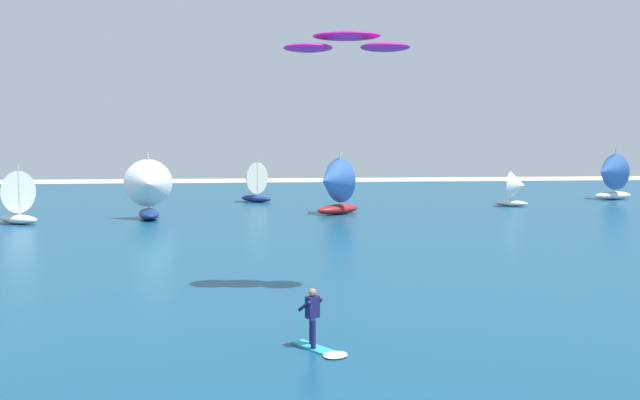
# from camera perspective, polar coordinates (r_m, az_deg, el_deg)

# --- Properties ---
(ocean) EXTENTS (160.00, 90.00, 0.10)m
(ocean) POSITION_cam_1_polar(r_m,az_deg,el_deg) (53.73, -3.98, -1.21)
(ocean) COLOR navy
(ocean) RESTS_ON ground
(kitesurfer) EXTENTS (1.55, 1.94, 1.67)m
(kitesurfer) POSITION_cam_1_polar(r_m,az_deg,el_deg) (17.98, -0.27, -11.22)
(kitesurfer) COLOR #26B2CC
(kitesurfer) RESTS_ON ocean
(kite) EXTENTS (4.77, 2.22, 0.70)m
(kite) POSITION_cam_1_polar(r_m,az_deg,el_deg) (24.03, 2.35, 13.68)
(kite) COLOR #B21999
(sailboat_mid_right) EXTENTS (4.71, 4.11, 5.32)m
(sailboat_mid_right) POSITION_cam_1_polar(r_m,az_deg,el_deg) (73.08, 24.12, 1.93)
(sailboat_mid_right) COLOR white
(sailboat_mid_right) RESTS_ON ocean
(sailboat_anchored_offshore) EXTENTS (3.95, 3.90, 4.45)m
(sailboat_anchored_offshore) POSITION_cam_1_polar(r_m,az_deg,el_deg) (64.54, -6.02, 1.65)
(sailboat_anchored_offshore) COLOR navy
(sailboat_anchored_offshore) RESTS_ON ocean
(sailboat_heeled_over) EXTENTS (3.23, 3.06, 3.59)m
(sailboat_heeled_over) POSITION_cam_1_polar(r_m,az_deg,el_deg) (61.94, 16.93, 0.97)
(sailboat_heeled_over) COLOR white
(sailboat_heeled_over) RESTS_ON ocean
(sailboat_outermost) EXTENTS (3.91, 4.50, 5.10)m
(sailboat_outermost) POSITION_cam_1_polar(r_m,az_deg,el_deg) (50.05, -14.86, 0.95)
(sailboat_outermost) COLOR navy
(sailboat_outermost) RESTS_ON ocean
(sailboat_far_right) EXTENTS (3.84, 3.50, 4.26)m
(sailboat_far_right) POSITION_cam_1_polar(r_m,az_deg,el_deg) (51.15, -25.51, 0.29)
(sailboat_far_right) COLOR white
(sailboat_far_right) RESTS_ON ocean
(sailboat_near_shore) EXTENTS (4.62, 4.31, 5.14)m
(sailboat_near_shore) POSITION_cam_1_polar(r_m,az_deg,el_deg) (52.14, 1.11, 1.27)
(sailboat_near_shore) COLOR maroon
(sailboat_near_shore) RESTS_ON ocean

